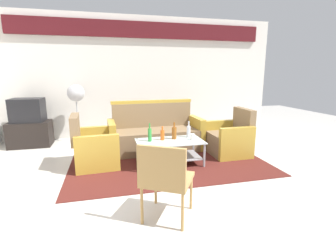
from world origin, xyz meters
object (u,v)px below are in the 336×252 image
Objects in this scene: tv_stand at (31,134)px; pedestal_fan at (76,96)px; coffee_table at (170,149)px; cup at (192,137)px; bottle_orange at (162,135)px; television at (28,110)px; couch at (155,135)px; bottle_clear at (189,131)px; wicker_chair at (165,176)px; armchair_left at (95,149)px; armchair_right at (230,139)px; bottle_green at (150,134)px; bottle_brown at (174,133)px.

pedestal_fan is at bearing 3.02° from tv_stand.
cup is (0.38, -0.03, 0.19)m from coffee_table.
bottle_orange is 2.97m from television.
couch is 0.85m from bottle_clear.
television reaches higher than couch.
pedestal_fan is 1.51× the size of wicker_chair.
armchair_right is (2.43, 0.00, 0.00)m from armchair_left.
armchair_left is 1.14m from bottle_orange.
couch reaches higher than armchair_left.
television is at bearing 67.76° from armchair_right.
coffee_table is 4.75× the size of bottle_orange.
armchair_left is at bearing 167.96° from bottle_green.
wicker_chair is (-0.34, -1.64, -0.00)m from bottle_orange.
bottle_brown is 0.43m from bottle_green.
bottle_green reaches higher than bottle_clear.
cup is at bearing 151.69° from television.
bottle_brown is at bearing -31.62° from tv_stand.
coffee_table is (0.08, -0.83, -0.04)m from couch.
armchair_right is at bearing 7.49° from bottle_brown.
bottle_orange is at bearing 78.14° from armchair_left.
armchair_right is 4.06m from tv_stand.
bottle_brown is (-1.12, -0.15, 0.23)m from armchair_right.
tv_stand is (-2.56, 1.74, -0.01)m from coffee_table.
bottle_clear is (0.45, -0.69, 0.20)m from couch.
television reaches higher than coffee_table.
pedestal_fan is 3.58m from wicker_chair.
bottle_green is at bearing 145.69° from television.
armchair_right reaches higher than coffee_table.
tv_stand is 3.92m from wicker_chair.
wicker_chair is at bearing 79.19° from couch.
coffee_table is 0.43m from cup.
pedestal_fan is (-1.98, 1.64, 0.50)m from bottle_clear.
bottle_green is (0.89, -0.19, 0.24)m from armchair_left.
armchair_left is 1.60m from bottle_clear.
pedestal_fan is (-1.53, 0.96, 0.70)m from couch.
armchair_right is 1.15m from bottle_brown.
bottle_green is (-0.22, -0.03, 0.03)m from bottle_orange.
tv_stand is at bearing 145.80° from coffee_table.
bottle_orange is at bearing 108.64° from wicker_chair.
television reaches higher than armchair_right.
armchair_right is 0.88m from bottle_clear.
pedestal_fan is at bearing 140.35° from bottle_clear.
bottle_green is 2.81m from television.
bottle_green reaches higher than bottle_brown.
bottle_brown is 0.95× the size of bottle_green.
couch is at bearing 123.49° from bottle_clear.
bottle_green is at bearing 74.49° from armchair_left.
couch is 1.66× the size of coffee_table.
television is (-2.56, 1.74, 0.49)m from coffee_table.
bottle_brown is 1.75m from wicker_chair.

